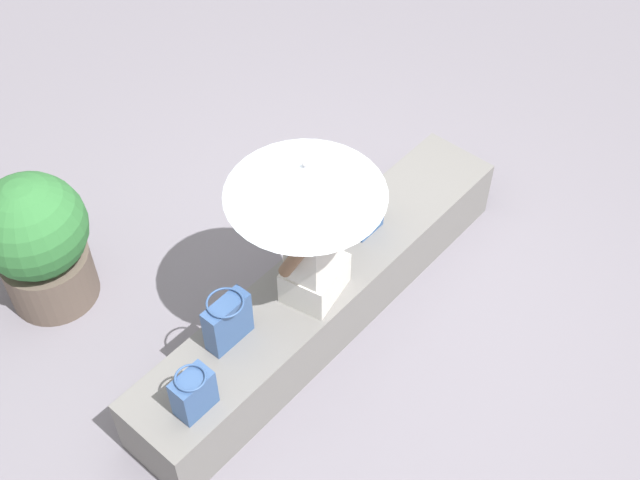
# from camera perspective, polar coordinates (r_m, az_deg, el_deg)

# --- Properties ---
(ground_plane) EXTENTS (14.00, 14.00, 0.00)m
(ground_plane) POSITION_cam_1_polar(r_m,az_deg,el_deg) (5.15, 0.34, -5.16)
(ground_plane) COLOR slate
(stone_bench) EXTENTS (2.80, 0.50, 0.42)m
(stone_bench) POSITION_cam_1_polar(r_m,az_deg,el_deg) (4.98, 0.35, -3.71)
(stone_bench) COLOR slate
(stone_bench) RESTS_ON ground
(person_seated) EXTENTS (0.50, 0.34, 0.90)m
(person_seated) POSITION_cam_1_polar(r_m,az_deg,el_deg) (4.43, -0.39, -0.35)
(person_seated) COLOR beige
(person_seated) RESTS_ON stone_bench
(parasol) EXTENTS (0.83, 0.83, 0.98)m
(parasol) POSITION_cam_1_polar(r_m,az_deg,el_deg) (4.09, -1.03, 4.12)
(parasol) COLOR #B7B7BC
(parasol) RESTS_ON stone_bench
(handbag_black) EXTENTS (0.21, 0.16, 0.28)m
(handbag_black) POSITION_cam_1_polar(r_m,az_deg,el_deg) (4.23, -8.68, -10.33)
(handbag_black) COLOR #335184
(handbag_black) RESTS_ON stone_bench
(tote_bag_canvas) EXTENTS (0.20, 0.15, 0.36)m
(tote_bag_canvas) POSITION_cam_1_polar(r_m,az_deg,el_deg) (4.92, 3.16, 2.20)
(tote_bag_canvas) COLOR #335184
(tote_bag_canvas) RESTS_ON stone_bench
(shoulder_bag_spare) EXTENTS (0.27, 0.20, 0.32)m
(shoulder_bag_spare) POSITION_cam_1_polar(r_m,az_deg,el_deg) (4.42, -6.36, -5.54)
(shoulder_bag_spare) COLOR #335184
(shoulder_bag_spare) RESTS_ON stone_bench
(planter_near) EXTENTS (0.64, 0.64, 0.94)m
(planter_near) POSITION_cam_1_polar(r_m,az_deg,el_deg) (5.15, -18.83, -0.04)
(planter_near) COLOR brown
(planter_near) RESTS_ON ground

